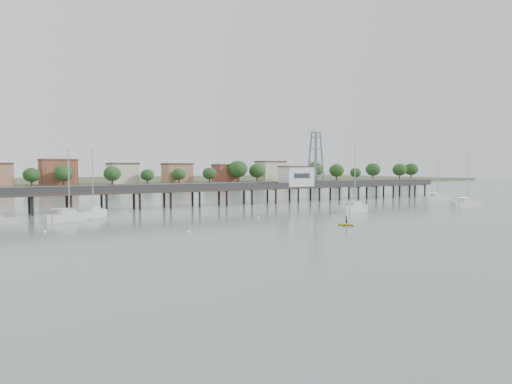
% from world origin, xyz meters
% --- Properties ---
extents(ground_plane, '(500.00, 500.00, 0.00)m').
position_xyz_m(ground_plane, '(0.00, 0.00, 0.00)').
color(ground_plane, slate).
rests_on(ground_plane, ground).
extents(pier, '(150.00, 5.00, 5.50)m').
position_xyz_m(pier, '(0.00, 60.00, 3.79)').
color(pier, '#2D2823').
rests_on(pier, ground).
extents(pier_building, '(8.40, 5.40, 5.30)m').
position_xyz_m(pier_building, '(25.00, 60.00, 6.67)').
color(pier_building, silver).
rests_on(pier_building, ground).
extents(lattice_tower, '(3.20, 3.20, 15.50)m').
position_xyz_m(lattice_tower, '(31.50, 60.00, 11.10)').
color(lattice_tower, slate).
rests_on(lattice_tower, ground).
extents(sailboat_b, '(8.10, 3.83, 12.93)m').
position_xyz_m(sailboat_b, '(-33.76, 44.02, 0.64)').
color(sailboat_b, silver).
rests_on(sailboat_b, ground).
extents(sailboat_c, '(9.49, 4.92, 14.97)m').
position_xyz_m(sailboat_c, '(19.58, 31.77, 0.63)').
color(sailboat_c, silver).
rests_on(sailboat_c, ground).
extents(sailboat_e, '(8.00, 3.57, 12.82)m').
position_xyz_m(sailboat_e, '(58.66, 41.65, 0.64)').
color(sailboat_e, silver).
rests_on(sailboat_e, ground).
extents(sailboat_d, '(8.16, 3.52, 13.07)m').
position_xyz_m(sailboat_d, '(48.55, 25.87, 0.64)').
color(sailboat_d, silver).
rests_on(sailboat_d, ground).
extents(sailboat_f, '(7.61, 6.90, 13.20)m').
position_xyz_m(sailboat_f, '(-28.94, 48.57, 0.64)').
color(sailboat_f, silver).
rests_on(sailboat_f, ground).
extents(white_tender, '(3.87, 2.23, 1.41)m').
position_xyz_m(white_tender, '(-44.18, 45.96, 0.44)').
color(white_tender, silver).
rests_on(white_tender, ground).
extents(yellow_dinghy, '(1.83, 1.27, 2.50)m').
position_xyz_m(yellow_dinghy, '(0.40, 14.24, 0.00)').
color(yellow_dinghy, yellow).
rests_on(yellow_dinghy, ground).
extents(dinghy_occupant, '(0.86, 1.33, 0.30)m').
position_xyz_m(dinghy_occupant, '(0.40, 14.24, 0.00)').
color(dinghy_occupant, black).
rests_on(dinghy_occupant, ground).
extents(mooring_buoys, '(90.08, 21.39, 0.39)m').
position_xyz_m(mooring_buoys, '(2.49, 29.93, 0.08)').
color(mooring_buoys, '#F6EDC0').
rests_on(mooring_buoys, ground).
extents(far_shore, '(500.00, 170.00, 10.40)m').
position_xyz_m(far_shore, '(0.36, 239.58, 0.95)').
color(far_shore, '#475133').
rests_on(far_shore, ground).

